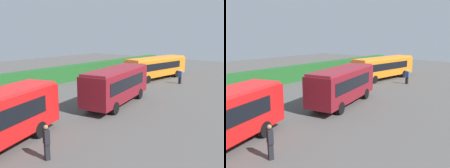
# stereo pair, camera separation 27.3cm
# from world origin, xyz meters

# --- Properties ---
(ground_plane) EXTENTS (79.71, 79.71, 0.00)m
(ground_plane) POSITION_xyz_m (0.00, 0.00, 0.00)
(ground_plane) COLOR #514F4C
(bus_maroon) EXTENTS (8.94, 4.28, 3.25)m
(bus_maroon) POSITION_xyz_m (-0.25, -0.61, 1.87)
(bus_maroon) COLOR maroon
(bus_maroon) RESTS_ON ground_plane
(bus_orange) EXTENTS (10.72, 3.80, 3.00)m
(bus_orange) POSITION_xyz_m (12.89, 2.90, 1.74)
(bus_orange) COLOR orange
(bus_orange) RESTS_ON ground_plane
(person_right) EXTENTS (0.38, 0.47, 1.86)m
(person_right) POSITION_xyz_m (-10.29, -4.14, 0.99)
(person_right) COLOR black
(person_right) RESTS_ON ground_plane
(person_far) EXTENTS (0.27, 0.47, 1.81)m
(person_far) POSITION_xyz_m (11.84, -1.06, 0.95)
(person_far) COLOR black
(person_far) RESTS_ON ground_plane
(hedge_row) EXTENTS (51.85, 1.53, 1.98)m
(hedge_row) POSITION_xyz_m (0.00, 11.22, 0.99)
(hedge_row) COLOR #205924
(hedge_row) RESTS_ON ground_plane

